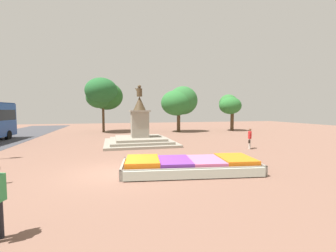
# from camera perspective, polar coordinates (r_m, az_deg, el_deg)

# --- Properties ---
(ground_plane) EXTENTS (81.66, 81.66, 0.00)m
(ground_plane) POSITION_cam_1_polar(r_m,az_deg,el_deg) (10.91, -13.10, -11.50)
(ground_plane) COLOR brown
(flower_planter) EXTENTS (6.65, 3.40, 0.68)m
(flower_planter) POSITION_cam_1_polar(r_m,az_deg,el_deg) (10.78, 5.54, -9.97)
(flower_planter) COLOR #38281C
(flower_planter) RESTS_ON ground_plane
(statue_monument) EXTENTS (5.95, 5.95, 5.05)m
(statue_monument) POSITION_cam_1_polar(r_m,az_deg,el_deg) (19.53, -7.18, -2.08)
(statue_monument) COLOR gray
(statue_monument) RESTS_ON ground_plane
(pedestrian_with_handbag) EXTENTS (0.53, 0.61, 1.54)m
(pedestrian_with_handbag) POSITION_cam_1_polar(r_m,az_deg,el_deg) (17.97, 20.06, -2.74)
(pedestrian_with_handbag) COLOR beige
(pedestrian_with_handbag) RESTS_ON ground_plane
(park_tree_far_left) EXTENTS (4.97, 4.21, 6.10)m
(park_tree_far_left) POSITION_cam_1_polar(r_m,az_deg,el_deg) (30.23, 2.97, 6.16)
(park_tree_far_left) COLOR #4C3823
(park_tree_far_left) RESTS_ON ground_plane
(park_tree_behind_statue) EXTENTS (3.16, 3.51, 5.14)m
(park_tree_behind_statue) POSITION_cam_1_polar(r_m,az_deg,el_deg) (32.95, 15.33, 5.21)
(park_tree_behind_statue) COLOR #4C3823
(park_tree_behind_statue) RESTS_ON ground_plane
(park_tree_far_right) EXTENTS (4.80, 5.90, 7.02)m
(park_tree_far_right) POSITION_cam_1_polar(r_m,az_deg,el_deg) (30.92, -16.10, 7.70)
(park_tree_far_right) COLOR #4C3823
(park_tree_far_right) RESTS_ON ground_plane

